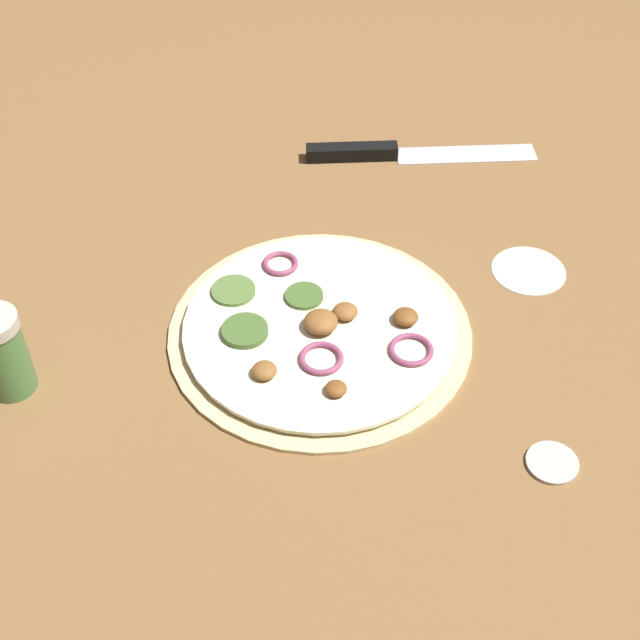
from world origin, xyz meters
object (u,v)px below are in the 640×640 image
(pizza, at_px, (319,329))
(loose_cap, at_px, (553,462))
(spice_jar, at_px, (2,353))
(knife, at_px, (384,153))

(pizza, bearing_deg, loose_cap, -137.55)
(spice_jar, xyz_separation_m, loose_cap, (-0.17, -0.47, -0.04))
(pizza, xyz_separation_m, spice_jar, (-0.02, 0.30, 0.04))
(knife, xyz_separation_m, spice_jar, (-0.31, 0.43, 0.04))
(knife, relative_size, spice_jar, 3.23)
(pizza, height_order, knife, pizza)
(pizza, distance_m, knife, 0.32)
(pizza, height_order, spice_jar, spice_jar)
(pizza, relative_size, knife, 1.05)
(spice_jar, distance_m, loose_cap, 0.50)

